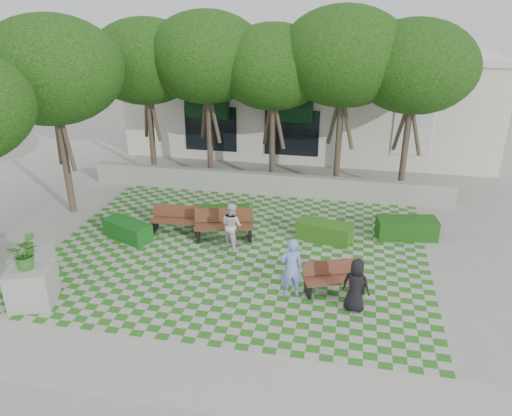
% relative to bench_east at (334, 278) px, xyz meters
% --- Properties ---
extents(ground, '(90.00, 90.00, 0.00)m').
position_rel_bench_east_xyz_m(ground, '(-3.17, 0.71, -0.43)').
color(ground, gray).
rests_on(ground, ground).
extents(lawn, '(12.00, 12.00, 0.00)m').
position_rel_bench_east_xyz_m(lawn, '(-3.17, 1.71, -0.43)').
color(lawn, '#2B721E').
rests_on(lawn, ground).
extents(sidewalk_south, '(16.00, 2.00, 0.01)m').
position_rel_bench_east_xyz_m(sidewalk_south, '(-3.17, -3.99, -0.43)').
color(sidewalk_south, '#9E9B93').
rests_on(sidewalk_south, ground).
extents(sidewalk_west, '(2.00, 12.00, 0.01)m').
position_rel_bench_east_xyz_m(sidewalk_west, '(-10.37, 1.71, -0.43)').
color(sidewalk_west, '#9E9B93').
rests_on(sidewalk_west, ground).
extents(retaining_wall, '(15.00, 0.36, 0.90)m').
position_rel_bench_east_xyz_m(retaining_wall, '(-3.17, 6.91, 0.02)').
color(retaining_wall, '#9E9B93').
rests_on(retaining_wall, ground).
extents(bench_east, '(1.81, 1.12, 0.90)m').
position_rel_bench_east_xyz_m(bench_east, '(0.00, 0.00, 0.00)').
color(bench_east, brown).
rests_on(bench_east, ground).
extents(bench_mid, '(2.08, 1.11, 1.04)m').
position_rel_bench_east_xyz_m(bench_mid, '(-3.86, 2.59, 0.07)').
color(bench_mid, '#53301C').
rests_on(bench_mid, ground).
extents(bench_west, '(1.77, 0.69, 0.91)m').
position_rel_bench_east_xyz_m(bench_west, '(-5.63, 2.81, 0.01)').
color(bench_west, '#58301E').
rests_on(bench_west, ground).
extents(hedge_east, '(2.11, 1.13, 0.70)m').
position_rel_bench_east_xyz_m(hedge_east, '(2.25, 3.88, -0.08)').
color(hedge_east, '#174512').
rests_on(hedge_east, ground).
extents(hedge_midright, '(1.94, 1.13, 0.64)m').
position_rel_bench_east_xyz_m(hedge_midright, '(-0.50, 3.15, -0.11)').
color(hedge_midright, '#265316').
rests_on(hedge_midright, ground).
extents(hedge_midleft, '(1.96, 1.18, 0.64)m').
position_rel_bench_east_xyz_m(hedge_midleft, '(-4.13, 3.72, -0.11)').
color(hedge_midleft, '#1A4612').
rests_on(hedge_midleft, ground).
extents(hedge_west, '(1.91, 1.37, 0.62)m').
position_rel_bench_east_xyz_m(hedge_west, '(-7.09, 1.95, -0.12)').
color(hedge_west, '#144B18').
rests_on(hedge_west, ground).
extents(planter_front, '(1.38, 1.38, 1.95)m').
position_rel_bench_east_xyz_m(planter_front, '(-7.92, -2.16, 0.36)').
color(planter_front, '#9E9B93').
rests_on(planter_front, ground).
extents(planter_back, '(1.24, 1.24, 1.66)m').
position_rel_bench_east_xyz_m(planter_back, '(-8.47, -1.24, 0.12)').
color(planter_back, '#9E9B93').
rests_on(planter_back, ground).
extents(person_blue, '(0.74, 0.61, 1.75)m').
position_rel_bench_east_xyz_m(person_blue, '(-1.17, -0.43, 0.44)').
color(person_blue, '#7A93DE').
rests_on(person_blue, ground).
extents(person_dark, '(0.83, 0.65, 1.49)m').
position_rel_bench_east_xyz_m(person_dark, '(0.58, -0.77, 0.31)').
color(person_dark, black).
rests_on(person_dark, ground).
extents(person_white, '(0.94, 0.90, 1.53)m').
position_rel_bench_east_xyz_m(person_white, '(-3.46, 2.11, 0.33)').
color(person_white, white).
rests_on(person_white, ground).
extents(tree_row, '(17.70, 13.40, 7.41)m').
position_rel_bench_east_xyz_m(tree_row, '(-5.03, 6.66, 4.75)').
color(tree_row, '#47382B').
rests_on(tree_row, ground).
extents(building, '(18.00, 8.92, 5.15)m').
position_rel_bench_east_xyz_m(building, '(-2.23, 14.78, 2.08)').
color(building, silver).
rests_on(building, ground).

